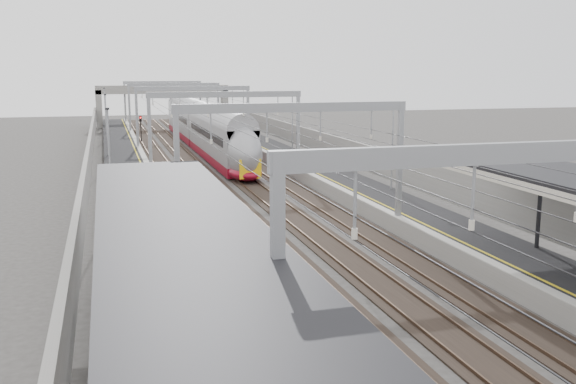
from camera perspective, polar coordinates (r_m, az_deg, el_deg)
platform_left at (r=56.82m, az=-13.96°, el=1.51°), size 4.00×120.00×1.00m
platform_right at (r=59.52m, az=1.62°, el=2.23°), size 4.00×120.00×1.00m
tracks at (r=57.70m, az=-5.98°, el=1.46°), size 11.40×140.00×0.20m
overhead_line at (r=63.56m, az=-7.15°, el=7.81°), size 13.00×140.00×6.60m
canopy_left at (r=14.81m, az=-8.40°, el=-5.81°), size 4.40×30.00×4.24m
overbridge at (r=111.61m, az=-11.05°, el=8.48°), size 22.00×2.20×6.90m
wall_left at (r=56.64m, az=-17.25°, el=2.45°), size 0.30×120.00×3.20m
wall_right at (r=60.40m, az=4.52°, el=3.38°), size 0.30×120.00×3.20m
train at (r=76.38m, az=-7.43°, el=5.33°), size 2.89×52.71×4.57m
signal_green at (r=86.92m, az=-12.96°, el=5.92°), size 0.32×0.32×3.48m
signal_red_near at (r=80.77m, az=-6.69°, el=5.77°), size 0.32×0.32×3.48m
signal_red_far at (r=79.56m, az=-4.92°, el=5.73°), size 0.32×0.32×3.48m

